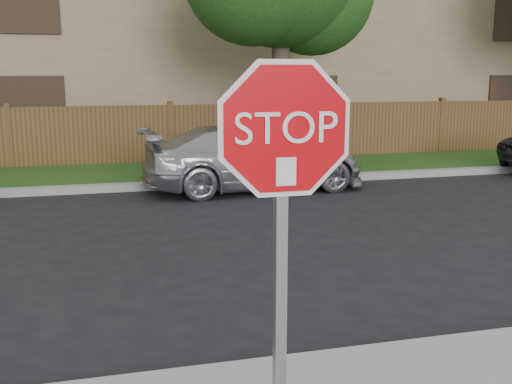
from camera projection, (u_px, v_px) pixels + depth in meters
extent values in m
plane|color=black|center=(328.00, 360.00, 5.17)|extent=(90.00, 90.00, 0.00)
cube|color=gray|center=(190.00, 184.00, 12.89)|extent=(70.00, 0.30, 0.15)
cube|color=#1E4714|center=(180.00, 173.00, 14.46)|extent=(70.00, 3.00, 0.12)
cube|color=#4F321B|center=(171.00, 135.00, 15.83)|extent=(70.00, 0.12, 1.60)
cube|color=#887754|center=(151.00, 56.00, 20.71)|extent=(34.00, 8.00, 6.00)
cylinder|color=#382B21|center=(281.00, 92.00, 14.60)|extent=(0.44, 0.44, 3.92)
cube|color=gray|center=(280.00, 289.00, 3.34)|extent=(0.06, 0.06, 2.30)
cylinder|color=white|center=(285.00, 129.00, 3.11)|extent=(1.01, 0.02, 1.01)
cylinder|color=red|center=(286.00, 129.00, 3.09)|extent=(0.93, 0.02, 0.93)
cube|color=white|center=(286.00, 172.00, 3.12)|extent=(0.11, 0.00, 0.15)
imported|color=#B1B2B9|center=(254.00, 158.00, 12.56)|extent=(4.77, 2.12, 1.36)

